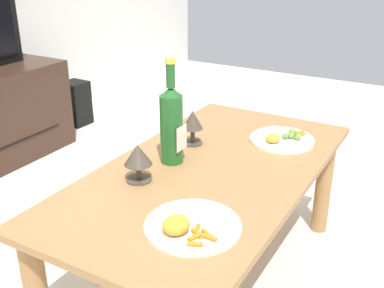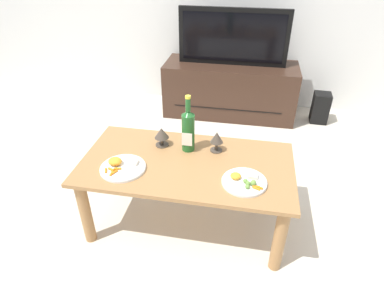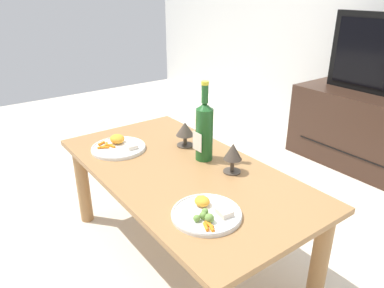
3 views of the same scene
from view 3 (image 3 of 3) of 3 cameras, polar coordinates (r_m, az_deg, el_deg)
ground_plane at (r=1.90m, az=-1.49°, el=-17.07°), size 6.40×6.40×0.00m
dining_table at (r=1.66m, az=-1.64°, el=-6.46°), size 1.28×0.67×0.49m
wine_bottle at (r=1.65m, az=1.96°, el=2.33°), size 0.08×0.08×0.37m
goblet_left at (r=1.81m, az=-1.10°, el=2.20°), size 0.09×0.09×0.13m
goblet_right at (r=1.56m, az=6.46°, el=-1.46°), size 0.08×0.08×0.14m
dinner_plate_left at (r=1.84m, az=-11.52°, el=-0.37°), size 0.27×0.27×0.06m
dinner_plate_right at (r=1.30m, az=2.34°, el=-10.83°), size 0.25×0.25×0.05m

